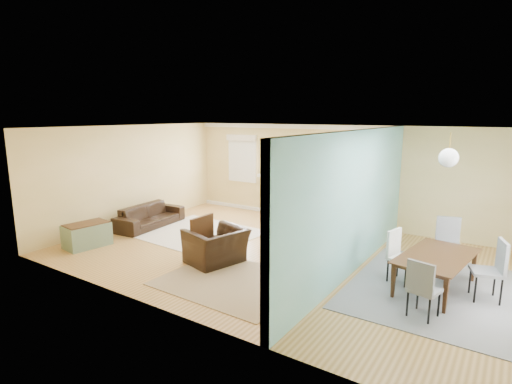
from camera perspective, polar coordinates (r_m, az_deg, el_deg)
floor at (r=8.38m, az=3.48°, el=-9.00°), size 9.00×9.00×0.00m
wall_back at (r=10.69m, az=11.65°, el=2.38°), size 9.00×0.02×2.60m
wall_front at (r=5.69m, az=-11.74°, el=-5.17°), size 9.00×0.02×2.60m
wall_left at (r=10.95m, az=-17.29°, el=2.31°), size 0.02×6.00×2.60m
ceiling at (r=7.87m, az=3.70°, el=9.07°), size 9.00×6.00×0.02m
partition at (r=7.65m, az=14.51°, el=-0.70°), size 0.17×6.00×2.60m
fireplace at (r=11.34m, az=4.25°, el=-0.54°), size 1.70×0.30×1.17m
wall_clock at (r=11.24m, az=4.55°, el=5.81°), size 0.70×0.07×0.70m
window_left at (r=12.07m, az=-1.97°, el=5.28°), size 1.05×0.13×1.42m
window_right at (r=10.59m, az=11.88°, el=4.24°), size 1.05×0.13×1.42m
pendant at (r=6.92m, az=25.81°, el=4.42°), size 0.30×0.30×0.55m
rug_cream at (r=9.92m, az=-8.32°, el=-5.83°), size 2.87×2.53×0.01m
rug_jute at (r=7.14m, az=-3.42°, el=-12.60°), size 2.40×1.98×0.01m
rug_grey at (r=7.45m, az=24.33°, el=-12.58°), size 2.62×3.28×0.01m
sofa at (r=10.71m, az=-14.91°, el=-3.32°), size 0.94×1.99×0.56m
eames_chair at (r=7.88m, az=-5.71°, el=-7.69°), size 1.17×1.26×0.69m
green_chair at (r=10.03m, az=10.79°, el=-3.77°), size 0.75×0.77×0.67m
trunk at (r=9.57m, az=-22.99°, el=-5.66°), size 0.67×0.98×0.53m
credenza at (r=9.18m, az=14.72°, el=-4.93°), size 0.49×1.44×0.80m
tv at (r=9.02m, az=14.83°, el=-0.65°), size 0.14×1.03×0.59m
garden_stool at (r=8.43m, az=13.13°, el=-7.37°), size 0.33×0.33×0.49m
potted_plant at (r=8.29m, az=13.28°, el=-4.23°), size 0.55×0.54×0.47m
dining_table at (r=7.34m, az=24.52°, el=-10.47°), size 1.19×1.83×0.60m
dining_chair_n at (r=8.35m, az=25.82°, el=-6.11°), size 0.52×0.52×0.96m
dining_chair_s at (r=6.27m, az=22.97°, el=-11.94°), size 0.47×0.47×0.87m
dining_chair_w at (r=7.35m, az=20.21°, el=-8.16°), size 0.50×0.50×0.92m
dining_chair_e at (r=7.22m, az=30.16°, el=-8.98°), size 0.55×0.55×0.98m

